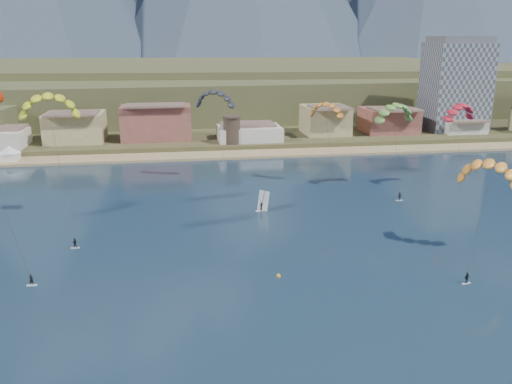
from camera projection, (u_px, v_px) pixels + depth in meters
ground at (301, 364)px, 57.07m from camera, size 2400.00×2400.00×0.00m
beach at (218, 155)px, 157.66m from camera, size 2200.00×12.00×0.90m
land at (184, 69)px, 588.87m from camera, size 2200.00×900.00×4.00m
foothills at (240, 86)px, 278.56m from camera, size 940.00×210.00×18.00m
town at (84, 124)px, 164.91m from camera, size 400.00×24.00×12.00m
apartment_tower at (456, 85)px, 186.00m from camera, size 20.00×16.00×32.00m
watchtower at (232, 129)px, 164.29m from camera, size 5.82×5.82×8.60m
kitesurfer_yellow at (49, 102)px, 94.43m from camera, size 11.47×16.93×26.70m
kitesurfer_orange at (490, 168)px, 84.38m from camera, size 14.84×17.10×19.19m
kitesurfer_green at (395, 110)px, 118.46m from camera, size 10.66×13.08×20.91m
distant_kite_dark at (215, 96)px, 125.33m from camera, size 10.57×7.60×23.36m
distant_kite_orange at (326, 107)px, 122.99m from camera, size 8.61×7.85×20.76m
distant_kite_red at (460, 109)px, 118.60m from camera, size 9.60×7.42×21.06m
windsurfer at (262, 205)px, 107.28m from camera, size 2.36×2.58×4.08m
buoy at (279, 276)px, 77.93m from camera, size 0.65×0.65×0.65m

